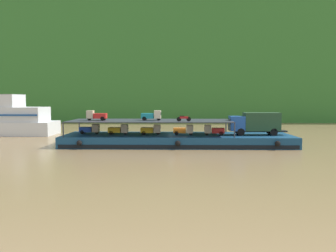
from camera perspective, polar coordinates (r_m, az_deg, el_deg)
The scene contains 13 objects.
ground_plane at distance 46.49m, azimuth 1.66°, elevation -3.32°, with size 400.00×400.00×0.00m, color olive.
hillside_far_bank at distance 109.67m, azimuth 1.47°, elevation 11.93°, with size 142.80×40.91×36.00m.
cargo_barge at distance 46.37m, azimuth 1.66°, elevation -2.41°, with size 31.53×8.71×1.50m.
covered_lorry at distance 47.26m, azimuth 14.85°, elevation 0.55°, with size 7.87×2.33×3.10m.
cargo_rack at distance 46.27m, azimuth -3.04°, elevation 0.92°, with size 22.33×7.35×2.00m.
mini_truck_lower_stern at distance 48.38m, azimuth -13.28°, elevation -0.52°, with size 2.77×1.25×1.38m.
mini_truck_lower_aft at distance 46.92m, azimuth -8.49°, elevation -0.60°, with size 2.77×1.25×1.38m.
mini_truck_lower_mid at distance 46.19m, azimuth -2.93°, elevation -0.64°, with size 2.77×1.25×1.38m.
mini_truck_lower_fore at distance 45.90m, azimuth 2.71°, elevation -0.68°, with size 2.79×1.29×1.38m.
mini_truck_lower_bow at distance 46.03m, azimuth 7.91°, elevation -0.70°, with size 2.79×1.29×1.38m.
mini_truck_upper_stern at distance 46.94m, azimuth -12.23°, elevation 1.79°, with size 2.75×1.21×1.38m.
mini_truck_upper_mid at distance 45.97m, azimuth -2.85°, elevation 1.83°, with size 2.77×1.25×1.38m.
motorcycle_upper_port at distance 43.92m, azimuth 2.72°, elevation 1.36°, with size 1.90×0.55×0.87m.
Camera 1 is at (-0.31, -46.04, 6.50)m, focal length 35.43 mm.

